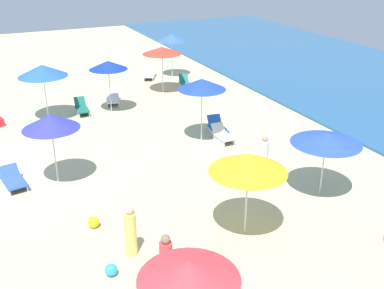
% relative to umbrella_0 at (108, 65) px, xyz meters
% --- Properties ---
extents(umbrella_0, '(1.88, 1.88, 2.60)m').
position_rel_umbrella_0_xyz_m(umbrella_0, '(0.00, 0.00, 0.00)').
color(umbrella_0, silver).
rests_on(umbrella_0, ground_plane).
extents(lounge_chair_0_0, '(1.46, 0.96, 0.79)m').
position_rel_umbrella_0_xyz_m(lounge_chair_0_0, '(-1.25, 0.43, -2.11)').
color(lounge_chair_0_0, silver).
rests_on(lounge_chair_0_0, ground_plane).
extents(lounge_chair_0_1, '(1.27, 0.59, 0.74)m').
position_rel_umbrella_0_xyz_m(lounge_chair_0_1, '(-0.30, -1.41, -2.11)').
color(lounge_chair_0_1, silver).
rests_on(lounge_chair_0_1, ground_plane).
extents(umbrella_1, '(2.17, 2.17, 2.59)m').
position_rel_umbrella_0_xyz_m(umbrella_1, '(-1.99, 3.57, 0.00)').
color(umbrella_1, silver).
rests_on(umbrella_1, ground_plane).
extents(lounge_chair_1_0, '(1.43, 0.78, 0.74)m').
position_rel_umbrella_0_xyz_m(lounge_chair_1_0, '(-2.18, 5.06, -2.12)').
color(lounge_chair_1_0, silver).
rests_on(lounge_chair_1_0, ground_plane).
extents(umbrella_2, '(2.31, 2.31, 2.21)m').
position_rel_umbrella_0_xyz_m(umbrella_2, '(11.06, 4.18, -0.35)').
color(umbrella_2, silver).
rests_on(umbrella_2, ground_plane).
extents(umbrella_3, '(1.90, 1.90, 2.69)m').
position_rel_umbrella_0_xyz_m(umbrella_3, '(15.74, -2.82, 0.10)').
color(umbrella_3, silver).
rests_on(umbrella_3, ground_plane).
extents(umbrella_4, '(2.01, 2.01, 2.74)m').
position_rel_umbrella_0_xyz_m(umbrella_4, '(5.24, 2.51, 0.12)').
color(umbrella_4, silver).
rests_on(umbrella_4, ground_plane).
extents(lounge_chair_4_0, '(1.25, 0.60, 0.68)m').
position_rel_umbrella_0_xyz_m(lounge_chair_4_0, '(5.71, 3.29, -2.11)').
color(lounge_chair_4_0, silver).
rests_on(lounge_chair_4_0, ground_plane).
extents(lounge_chair_4_1, '(1.31, 0.77, 0.72)m').
position_rel_umbrella_0_xyz_m(lounge_chair_4_1, '(4.79, 3.52, -2.12)').
color(lounge_chair_4_1, silver).
rests_on(lounge_chair_4_1, ground_plane).
extents(umbrella_5, '(1.96, 1.96, 2.54)m').
position_rel_umbrella_0_xyz_m(umbrella_5, '(6.47, -3.78, -0.10)').
color(umbrella_5, silver).
rests_on(umbrella_5, ground_plane).
extents(lounge_chair_5_0, '(1.44, 0.88, 0.61)m').
position_rel_umbrella_0_xyz_m(lounge_chair_5_0, '(6.19, -5.24, -2.14)').
color(lounge_chair_5_0, silver).
rests_on(lounge_chair_5_0, ground_plane).
extents(umbrella_6, '(2.22, 2.22, 2.56)m').
position_rel_umbrella_0_xyz_m(umbrella_6, '(12.01, 0.66, -0.10)').
color(umbrella_6, silver).
rests_on(umbrella_6, ground_plane).
extents(umbrella_8, '(2.30, 2.30, 2.66)m').
position_rel_umbrella_0_xyz_m(umbrella_8, '(-0.25, -3.06, 0.00)').
color(umbrella_8, silver).
rests_on(umbrella_8, ground_plane).
extents(umbrella_9, '(1.87, 1.87, 2.69)m').
position_rel_umbrella_0_xyz_m(umbrella_9, '(-4.85, 5.32, 0.08)').
color(umbrella_9, silver).
rests_on(umbrella_9, ground_plane).
extents(lounge_chair_9_0, '(1.63, 1.24, 0.72)m').
position_rel_umbrella_0_xyz_m(lounge_chair_9_0, '(-5.06, 3.89, -2.12)').
color(lounge_chair_9_0, silver).
rests_on(lounge_chair_9_0, ground_plane).
extents(beachgoer_0, '(0.43, 0.43, 1.51)m').
position_rel_umbrella_0_xyz_m(beachgoer_0, '(11.59, -2.68, -1.67)').
color(beachgoer_0, '#F9D869').
rests_on(beachgoer_0, ground_plane).
extents(beachgoer_1, '(0.43, 0.43, 1.52)m').
position_rel_umbrella_0_xyz_m(beachgoer_1, '(9.02, 3.21, -1.67)').
color(beachgoer_1, silver).
rests_on(beachgoer_1, ground_plane).
extents(beachgoer_2, '(0.44, 0.44, 1.69)m').
position_rel_umbrella_0_xyz_m(beachgoer_2, '(13.45, -2.39, -1.59)').
color(beachgoer_2, '#F1464A').
rests_on(beachgoer_2, ground_plane).
extents(beach_ball_0, '(0.35, 0.35, 0.35)m').
position_rel_umbrella_0_xyz_m(beach_ball_0, '(9.88, -3.31, -2.21)').
color(beach_ball_0, yellow).
rests_on(beach_ball_0, ground_plane).
extents(beach_ball_1, '(0.33, 0.33, 0.33)m').
position_rel_umbrella_0_xyz_m(beach_ball_1, '(12.24, -3.44, -2.22)').
color(beach_ball_1, '#2EA5E0').
rests_on(beach_ball_1, ground_plane).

